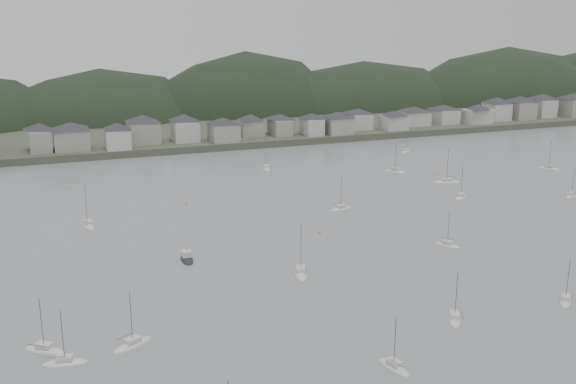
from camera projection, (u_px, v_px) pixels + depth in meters
name	position (u px, v px, depth m)	size (l,w,h in m)	color
ground	(436.00, 320.00, 117.83)	(900.00, 900.00, 0.00)	slate
far_shore_land	(154.00, 112.00, 383.11)	(900.00, 250.00, 3.00)	#383D2D
forested_ridge	(172.00, 140.00, 365.01)	(851.55, 103.94, 102.57)	black
waterfront_town	(304.00, 121.00, 298.55)	(451.48, 28.46, 12.92)	gray
sailboat_lead	(266.00, 169.00, 240.00)	(3.98, 9.40, 12.46)	silver
moored_fleet	(310.00, 230.00, 168.88)	(265.98, 177.63, 13.11)	silver
motor_launch_far	(187.00, 259.00, 147.66)	(3.11, 7.76, 3.83)	black
mooring_buoys	(325.00, 218.00, 179.28)	(179.11, 122.57, 0.70)	#C97143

